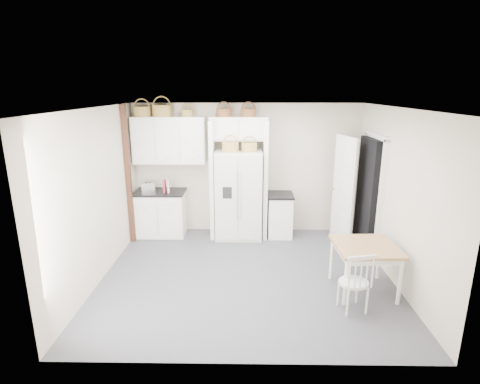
{
  "coord_description": "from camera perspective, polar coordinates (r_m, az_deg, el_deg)",
  "views": [
    {
      "loc": [
        -0.02,
        -5.39,
        2.86
      ],
      "look_at": [
        -0.11,
        0.4,
        1.26
      ],
      "focal_mm": 28.0,
      "sensor_mm": 36.0,
      "label": 1
    }
  ],
  "objects": [
    {
      "name": "floor",
      "position": [
        6.1,
        0.96,
        -12.51
      ],
      "size": [
        4.5,
        4.5,
        0.0
      ],
      "primitive_type": "plane",
      "color": "#4B4A50",
      "rests_on": "ground"
    },
    {
      "name": "ceiling",
      "position": [
        5.4,
        1.08,
        12.67
      ],
      "size": [
        4.5,
        4.5,
        0.0
      ],
      "primitive_type": "plane",
      "color": "white",
      "rests_on": "wall_back"
    },
    {
      "name": "wall_back",
      "position": [
        7.55,
        1.0,
        3.53
      ],
      "size": [
        4.5,
        0.0,
        4.5
      ],
      "primitive_type": "plane",
      "rotation": [
        1.57,
        0.0,
        0.0
      ],
      "color": "#BFAE9D",
      "rests_on": "floor"
    },
    {
      "name": "wall_left",
      "position": [
        6.04,
        -20.85,
        -0.57
      ],
      "size": [
        0.0,
        4.0,
        4.0
      ],
      "primitive_type": "plane",
      "rotation": [
        1.57,
        0.0,
        1.57
      ],
      "color": "#BFAE9D",
      "rests_on": "floor"
    },
    {
      "name": "wall_right",
      "position": [
        6.05,
        22.85,
        -0.74
      ],
      "size": [
        0.0,
        4.0,
        4.0
      ],
      "primitive_type": "plane",
      "rotation": [
        1.57,
        0.0,
        -1.57
      ],
      "color": "#BFAE9D",
      "rests_on": "floor"
    },
    {
      "name": "refrigerator",
      "position": [
        7.32,
        -0.19,
        -0.36
      ],
      "size": [
        0.89,
        0.72,
        1.73
      ],
      "primitive_type": "cube",
      "color": "silver",
      "rests_on": "floor"
    },
    {
      "name": "base_cab_left",
      "position": [
        7.68,
        -11.92,
        -3.28
      ],
      "size": [
        0.94,
        0.6,
        0.87
      ],
      "primitive_type": "cube",
      "color": "silver",
      "rests_on": "floor"
    },
    {
      "name": "base_cab_right",
      "position": [
        7.53,
        6.05,
        -3.61
      ],
      "size": [
        0.47,
        0.56,
        0.82
      ],
      "primitive_type": "cube",
      "color": "silver",
      "rests_on": "floor"
    },
    {
      "name": "dining_table",
      "position": [
        5.8,
        18.34,
        -10.96
      ],
      "size": [
        0.89,
        0.89,
        0.72
      ],
      "primitive_type": "cube",
      "rotation": [
        0.0,
        0.0,
        0.04
      ],
      "color": "olive",
      "rests_on": "floor"
    },
    {
      "name": "windsor_chair",
      "position": [
        5.29,
        16.93,
        -13.07
      ],
      "size": [
        0.46,
        0.43,
        0.8
      ],
      "primitive_type": "cube",
      "rotation": [
        0.0,
        0.0,
        0.21
      ],
      "color": "silver",
      "rests_on": "floor"
    },
    {
      "name": "counter_left",
      "position": [
        7.55,
        -12.12,
        0.0
      ],
      "size": [
        0.98,
        0.64,
        0.04
      ],
      "primitive_type": "cube",
      "color": "black",
      "rests_on": "base_cab_left"
    },
    {
      "name": "counter_right",
      "position": [
        7.4,
        6.15,
        -0.46
      ],
      "size": [
        0.5,
        0.6,
        0.04
      ],
      "primitive_type": "cube",
      "color": "black",
      "rests_on": "base_cab_right"
    },
    {
      "name": "toaster",
      "position": [
        7.54,
        -13.79,
        0.74
      ],
      "size": [
        0.28,
        0.21,
        0.18
      ],
      "primitive_type": "cube",
      "rotation": [
        0.0,
        0.0,
        0.26
      ],
      "color": "silver",
      "rests_on": "counter_left"
    },
    {
      "name": "cookbook_red",
      "position": [
        7.41,
        -11.43,
        0.91
      ],
      "size": [
        0.04,
        0.17,
        0.25
      ],
      "primitive_type": "cube",
      "rotation": [
        0.0,
        0.0,
        0.05
      ],
      "color": "#AB2535",
      "rests_on": "counter_left"
    },
    {
      "name": "cookbook_cream",
      "position": [
        7.4,
        -10.85,
        0.89
      ],
      "size": [
        0.06,
        0.17,
        0.24
      ],
      "primitive_type": "cube",
      "rotation": [
        0.0,
        0.0,
        0.15
      ],
      "color": "beige",
      "rests_on": "counter_left"
    },
    {
      "name": "basket_upper_a",
      "position": [
        7.5,
        -14.68,
        11.77
      ],
      "size": [
        0.33,
        0.33,
        0.19
      ],
      "primitive_type": "cylinder",
      "color": "olive",
      "rests_on": "upper_cabinet"
    },
    {
      "name": "basket_upper_b",
      "position": [
        7.4,
        -11.8,
        12.02
      ],
      "size": [
        0.37,
        0.37,
        0.22
      ],
      "primitive_type": "cylinder",
      "color": "olive",
      "rests_on": "upper_cabinet"
    },
    {
      "name": "basket_upper_c",
      "position": [
        7.32,
        -8.05,
        11.82
      ],
      "size": [
        0.23,
        0.23,
        0.13
      ],
      "primitive_type": "cylinder",
      "color": "olive",
      "rests_on": "upper_cabinet"
    },
    {
      "name": "basket_bridge_a",
      "position": [
        7.24,
        -2.47,
        12.01
      ],
      "size": [
        0.28,
        0.28,
        0.16
      ],
      "primitive_type": "cylinder",
      "color": "brown",
      "rests_on": "bridge_cabinet"
    },
    {
      "name": "basket_bridge_b",
      "position": [
        7.23,
        1.29,
        12.02
      ],
      "size": [
        0.27,
        0.27,
        0.16
      ],
      "primitive_type": "cylinder",
      "color": "brown",
      "rests_on": "bridge_cabinet"
    },
    {
      "name": "basket_fridge_a",
      "position": [
        7.03,
        -1.49,
        6.87
      ],
      "size": [
        0.31,
        0.31,
        0.17
      ],
      "primitive_type": "cylinder",
      "color": "olive",
      "rests_on": "refrigerator"
    },
    {
      "name": "basket_fridge_b",
      "position": [
        7.02,
        1.42,
        6.83
      ],
      "size": [
        0.29,
        0.29,
        0.16
      ],
      "primitive_type": "cylinder",
      "color": "olive",
      "rests_on": "refrigerator"
    },
    {
      "name": "upper_cabinet",
      "position": [
        7.43,
        -10.73,
        7.76
      ],
      "size": [
        1.4,
        0.34,
        0.9
      ],
      "primitive_type": "cube",
      "color": "silver",
      "rests_on": "wall_back"
    },
    {
      "name": "bridge_cabinet",
      "position": [
        7.26,
        -0.17,
        9.64
      ],
      "size": [
        1.12,
        0.34,
        0.45
      ],
      "primitive_type": "cube",
      "color": "silver",
      "rests_on": "wall_back"
    },
    {
      "name": "fridge_panel_left",
      "position": [
        7.32,
        -4.18,
        1.9
      ],
      "size": [
        0.08,
        0.6,
        2.3
      ],
      "primitive_type": "cube",
      "color": "silver",
      "rests_on": "floor"
    },
    {
      "name": "fridge_panel_right",
      "position": [
        7.3,
        3.82,
        1.87
      ],
      "size": [
        0.08,
        0.6,
        2.3
      ],
      "primitive_type": "cube",
      "color": "silver",
      "rests_on": "floor"
    },
    {
      "name": "trim_post",
      "position": [
        7.26,
        -16.67,
        2.37
      ],
      "size": [
        0.09,
        0.09,
        2.6
      ],
      "primitive_type": "cube",
      "color": "#412012",
      "rests_on": "floor"
    },
    {
      "name": "doorway_void",
      "position": [
        7.0,
        18.98,
        -0.62
      ],
      "size": [
        0.18,
        0.85,
        2.05
      ],
      "primitive_type": "cube",
      "color": "black",
      "rests_on": "floor"
    },
    {
      "name": "door_slab",
      "position": [
        7.2,
        15.46,
        0.12
      ],
      "size": [
        0.21,
        0.79,
        2.05
      ],
      "primitive_type": "cube",
      "rotation": [
        0.0,
        0.0,
        -1.36
      ],
      "color": "white",
      "rests_on": "floor"
    }
  ]
}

